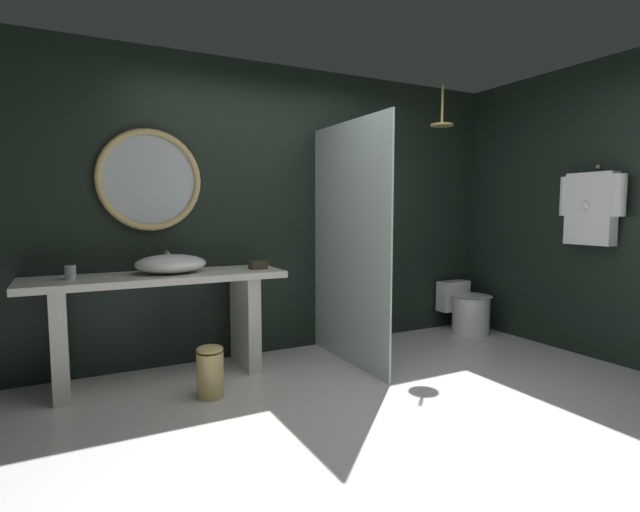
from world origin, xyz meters
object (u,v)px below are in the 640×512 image
Objects in this scene: rain_shower_head at (442,121)px; waste_bin at (210,371)px; round_wall_mirror at (150,180)px; hanging_bathrobe at (591,206)px; toilet at (467,310)px; tissue_box at (258,265)px; tumbler_cup at (70,272)px; vessel_sink at (171,264)px.

waste_bin is at bearing -170.43° from rain_shower_head.
round_wall_mirror is 2.75m from rain_shower_head.
toilet is (-0.25, 1.16, -1.10)m from hanging_bathrobe.
rain_shower_head is 0.56× the size of hanging_bathrobe.
hanging_bathrobe is (2.61, -1.13, 0.49)m from tissue_box.
hanging_bathrobe is (3.40, -1.45, -0.20)m from round_wall_mirror.
tumbler_cup is at bearing 178.30° from tissue_box.
tumbler_cup is 0.27× the size of waste_bin.
tissue_box is at bearing -1.70° from tumbler_cup.
waste_bin is (0.15, -0.54, -0.71)m from vessel_sink.
rain_shower_head is at bearing -2.08° from tumbler_cup.
round_wall_mirror reaches higher than waste_bin.
round_wall_mirror is 3.42m from toilet.
rain_shower_head is at bearing -3.10° from vessel_sink.
tumbler_cup reaches higher than toilet.
tumbler_cup is 3.49m from rain_shower_head.
tissue_box is 0.17× the size of round_wall_mirror.
toilet is at bearing 0.71° from tissue_box.
tissue_box is 0.24× the size of toilet.
rain_shower_head is at bearing -2.36° from tissue_box.
tissue_box is 0.36× the size of rain_shower_head.
toilet reaches higher than waste_bin.
tissue_box is 0.99m from waste_bin.
toilet is at bearing -0.61° from vessel_sink.
vessel_sink reaches higher than tumbler_cup.
hanging_bathrobe is (0.75, -1.05, -0.81)m from rain_shower_head.
waste_bin is at bearing -31.98° from tumbler_cup.
toilet is (3.05, -0.03, -0.65)m from vessel_sink.
hanging_bathrobe is (4.00, -1.17, 0.47)m from tumbler_cup.
round_wall_mirror is at bearing 171.54° from rain_shower_head.
tissue_box is 2.44m from toilet.
tissue_box is (0.69, -0.06, -0.04)m from vessel_sink.
toilet is (0.50, 0.11, -1.91)m from rain_shower_head.
rain_shower_head reaches higher than toilet.
waste_bin is (-2.90, -0.51, -0.06)m from toilet.
tumbler_cup is at bearing -155.06° from round_wall_mirror.
tissue_box is at bearing 41.64° from waste_bin.
tumbler_cup is 0.12× the size of round_wall_mirror.
hanging_bathrobe is at bearing -16.34° from tumbler_cup.
vessel_sink is at bearing -69.28° from round_wall_mirror.
rain_shower_head reaches higher than vessel_sink.
tissue_box is 2.27m from rain_shower_head.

